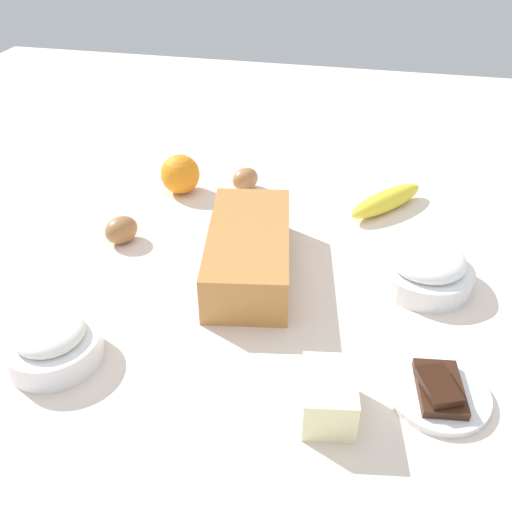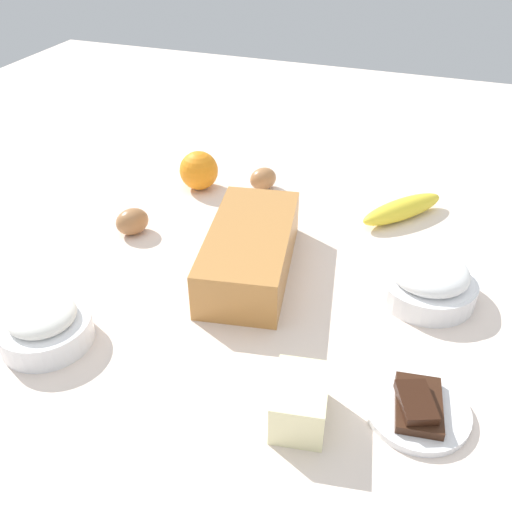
% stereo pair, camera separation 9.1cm
% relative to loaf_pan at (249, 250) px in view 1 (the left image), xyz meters
% --- Properties ---
extents(ground_plane, '(2.40, 2.40, 0.02)m').
position_rel_loaf_pan_xyz_m(ground_plane, '(0.01, 0.01, -0.05)').
color(ground_plane, beige).
extents(loaf_pan, '(0.30, 0.18, 0.08)m').
position_rel_loaf_pan_xyz_m(loaf_pan, '(0.00, 0.00, 0.00)').
color(loaf_pan, '#B77A3D').
rests_on(loaf_pan, ground_plane).
extents(flour_bowl, '(0.13, 0.13, 0.06)m').
position_rel_loaf_pan_xyz_m(flour_bowl, '(0.26, -0.21, -0.01)').
color(flour_bowl, white).
rests_on(flour_bowl, ground_plane).
extents(sugar_bowl, '(0.15, 0.15, 0.07)m').
position_rel_loaf_pan_xyz_m(sugar_bowl, '(-0.03, 0.28, -0.01)').
color(sugar_bowl, white).
rests_on(sugar_bowl, ground_plane).
extents(banana, '(0.17, 0.16, 0.04)m').
position_rel_loaf_pan_xyz_m(banana, '(-0.26, 0.22, -0.02)').
color(banana, yellow).
rests_on(banana, ground_plane).
extents(orange_fruit, '(0.08, 0.08, 0.08)m').
position_rel_loaf_pan_xyz_m(orange_fruit, '(-0.24, -0.20, -0.00)').
color(orange_fruit, orange).
rests_on(orange_fruit, ground_plane).
extents(butter_block, '(0.10, 0.08, 0.06)m').
position_rel_loaf_pan_xyz_m(butter_block, '(0.27, 0.16, -0.01)').
color(butter_block, '#F4EDB2').
rests_on(butter_block, ground_plane).
extents(egg_near_butter, '(0.08, 0.07, 0.05)m').
position_rel_loaf_pan_xyz_m(egg_near_butter, '(-0.04, -0.24, -0.02)').
color(egg_near_butter, '#9F6A40').
rests_on(egg_near_butter, ground_plane).
extents(egg_beside_bowl, '(0.07, 0.07, 0.05)m').
position_rel_loaf_pan_xyz_m(egg_beside_bowl, '(-0.28, -0.07, -0.02)').
color(egg_beside_bowl, '#A97245').
rests_on(egg_beside_bowl, ground_plane).
extents(chocolate_plate, '(0.13, 0.13, 0.03)m').
position_rel_loaf_pan_xyz_m(chocolate_plate, '(0.21, 0.30, -0.03)').
color(chocolate_plate, white).
rests_on(chocolate_plate, ground_plane).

